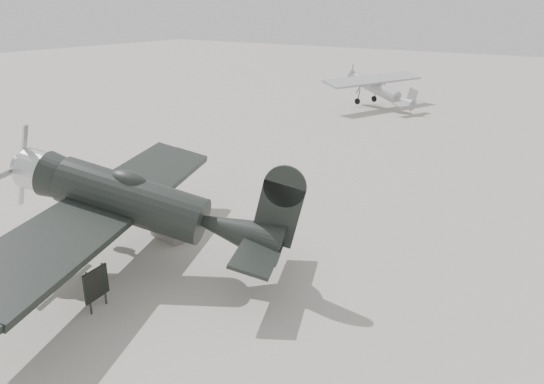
{
  "coord_description": "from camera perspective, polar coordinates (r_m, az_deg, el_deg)",
  "views": [
    {
      "loc": [
        10.84,
        -14.55,
        8.04
      ],
      "look_at": [
        0.53,
        0.57,
        1.5
      ],
      "focal_mm": 35.0,
      "sensor_mm": 36.0,
      "label": 1
    }
  ],
  "objects": [
    {
      "name": "ground",
      "position": [
        19.84,
        -2.21,
        -4.25
      ],
      "size": [
        160.0,
        160.0,
        0.0
      ],
      "primitive_type": "plane",
      "color": "#9B958A",
      "rests_on": "ground"
    },
    {
      "name": "sign_board",
      "position": [
        15.51,
        -18.4,
        -9.42
      ],
      "size": [
        0.2,
        0.88,
        1.28
      ],
      "rotation": [
        0.0,
        0.0,
        0.16
      ],
      "color": "#333333",
      "rests_on": "ground"
    },
    {
      "name": "highwing_monoplane",
      "position": [
        44.18,
        11.38,
        11.13
      ],
      "size": [
        7.12,
        9.85,
        2.82
      ],
      "rotation": [
        0.0,
        0.23,
        -0.33
      ],
      "color": "#9B9DA0",
      "rests_on": "ground"
    },
    {
      "name": "equipment_block",
      "position": [
        19.58,
        -10.66,
        -3.75
      ],
      "size": [
        1.65,
        1.19,
        0.75
      ],
      "primitive_type": "cube",
      "rotation": [
        0.0,
        0.0,
        -0.18
      ],
      "color": "#5F5B58",
      "rests_on": "ground"
    },
    {
      "name": "lowwing_monoplane",
      "position": [
        16.77,
        -13.47,
        -1.38
      ],
      "size": [
        9.45,
        12.51,
        4.11
      ],
      "rotation": [
        0.0,
        0.24,
        0.39
      ],
      "color": "black",
      "rests_on": "ground"
    }
  ]
}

